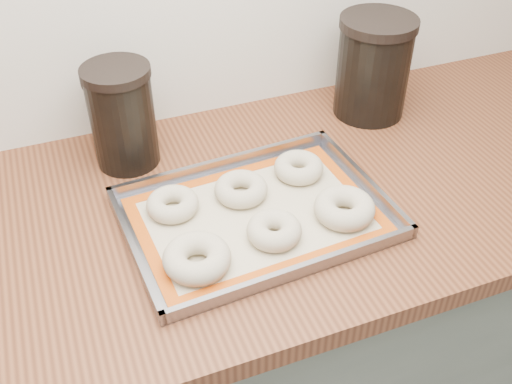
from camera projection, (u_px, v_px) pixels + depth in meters
name	position (u px, v px, depth m)	size (l,w,h in m)	color
cabinet	(278.00, 341.00, 1.44)	(3.00, 0.65, 0.86)	slate
countertop	(283.00, 196.00, 1.15)	(3.06, 0.68, 0.04)	brown
baking_tray	(256.00, 215.00, 1.07)	(0.48, 0.36, 0.03)	gray
baking_mat	(256.00, 216.00, 1.07)	(0.44, 0.31, 0.00)	#C6B793
bagel_front_left	(197.00, 258.00, 0.96)	(0.11, 0.11, 0.04)	#C5B698
bagel_front_mid	(274.00, 230.00, 1.02)	(0.09, 0.09, 0.04)	#C5B698
bagel_front_right	(344.00, 208.00, 1.06)	(0.11, 0.11, 0.04)	#C5B698
bagel_back_left	(173.00, 204.00, 1.07)	(0.09, 0.09, 0.03)	#C5B698
bagel_back_mid	(241.00, 189.00, 1.11)	(0.10, 0.10, 0.03)	#C5B698
bagel_back_right	(299.00, 168.00, 1.16)	(0.10, 0.10, 0.03)	#C5B698
canister_left	(122.00, 116.00, 1.15)	(0.13, 0.13, 0.21)	black
canister_mid	(118.00, 114.00, 1.18)	(0.12, 0.12, 0.18)	black
canister_right	(373.00, 67.00, 1.29)	(0.16, 0.16, 0.22)	black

